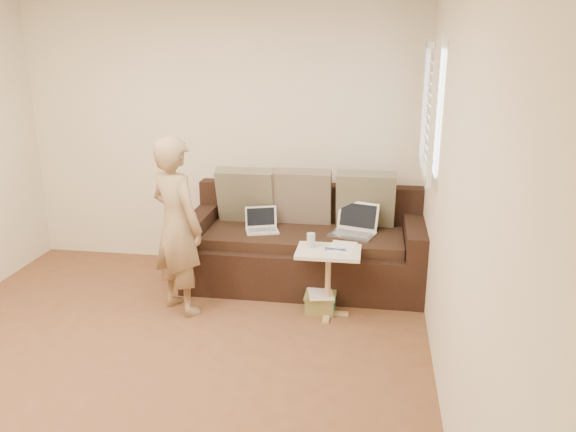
{
  "coord_description": "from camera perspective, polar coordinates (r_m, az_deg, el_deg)",
  "views": [
    {
      "loc": [
        1.52,
        -3.28,
        2.25
      ],
      "look_at": [
        0.8,
        1.4,
        0.78
      ],
      "focal_mm": 35.86,
      "sensor_mm": 36.0,
      "label": 1
    }
  ],
  "objects": [
    {
      "name": "floor",
      "position": [
        4.26,
        -14.11,
        -15.23
      ],
      "size": [
        4.5,
        4.5,
        0.0
      ],
      "primitive_type": "plane",
      "color": "brown",
      "rests_on": "ground"
    },
    {
      "name": "wall_back",
      "position": [
        5.82,
        -6.59,
        7.73
      ],
      "size": [
        4.0,
        0.0,
        4.0
      ],
      "primitive_type": "plane",
      "rotation": [
        1.57,
        0.0,
        0.0
      ],
      "color": "beige",
      "rests_on": "ground"
    },
    {
      "name": "wall_right",
      "position": [
        3.45,
        16.38,
        0.52
      ],
      "size": [
        0.0,
        4.5,
        4.5
      ],
      "primitive_type": "plane",
      "rotation": [
        1.57,
        0.0,
        -1.57
      ],
      "color": "beige",
      "rests_on": "ground"
    },
    {
      "name": "window_blinds",
      "position": [
        4.84,
        14.01,
        10.2
      ],
      "size": [
        0.12,
        0.88,
        1.08
      ],
      "primitive_type": null,
      "color": "white",
      "rests_on": "wall_right"
    },
    {
      "name": "sofa",
      "position": [
        5.41,
        1.65,
        -2.47
      ],
      "size": [
        2.2,
        0.95,
        0.85
      ],
      "primitive_type": null,
      "color": "black",
      "rests_on": "ground"
    },
    {
      "name": "pillow_left",
      "position": [
        5.59,
        -4.19,
        2.04
      ],
      "size": [
        0.55,
        0.29,
        0.57
      ],
      "primitive_type": null,
      "rotation": [
        0.28,
        0.0,
        0.0
      ],
      "color": "#68604D",
      "rests_on": "sofa"
    },
    {
      "name": "pillow_mid",
      "position": [
        5.52,
        1.45,
        1.89
      ],
      "size": [
        0.55,
        0.27,
        0.57
      ],
      "primitive_type": null,
      "rotation": [
        0.24,
        0.0,
        0.0
      ],
      "color": "brown",
      "rests_on": "sofa"
    },
    {
      "name": "pillow_right",
      "position": [
        5.48,
        7.69,
        1.64
      ],
      "size": [
        0.55,
        0.28,
        0.57
      ],
      "primitive_type": null,
      "rotation": [
        0.26,
        0.0,
        0.0
      ],
      "color": "#68604D",
      "rests_on": "sofa"
    },
    {
      "name": "laptop_silver",
      "position": [
        5.31,
        6.4,
        -1.89
      ],
      "size": [
        0.46,
        0.39,
        0.26
      ],
      "primitive_type": null,
      "rotation": [
        0.0,
        0.0,
        -0.3
      ],
      "color": "#B7BABC",
      "rests_on": "sofa"
    },
    {
      "name": "laptop_white",
      "position": [
        5.38,
        -2.59,
        -1.56
      ],
      "size": [
        0.35,
        0.3,
        0.22
      ],
      "primitive_type": null,
      "rotation": [
        0.0,
        0.0,
        0.32
      ],
      "color": "white",
      "rests_on": "sofa"
    },
    {
      "name": "person",
      "position": [
        4.85,
        -10.95,
        -0.99
      ],
      "size": [
        0.67,
        0.62,
        1.52
      ],
      "primitive_type": "imported",
      "rotation": [
        0.0,
        0.0,
        2.56
      ],
      "color": "olive",
      "rests_on": "ground"
    },
    {
      "name": "side_table",
      "position": [
        4.86,
        3.97,
        -6.59
      ],
      "size": [
        0.53,
        0.37,
        0.58
      ],
      "primitive_type": null,
      "color": "silver",
      "rests_on": "ground"
    },
    {
      "name": "drinking_glass",
      "position": [
        4.79,
        2.29,
        -2.42
      ],
      "size": [
        0.07,
        0.07,
        0.12
      ],
      "primitive_type": null,
      "color": "silver",
      "rests_on": "side_table"
    },
    {
      "name": "scissors",
      "position": [
        4.75,
        4.72,
        -3.3
      ],
      "size": [
        0.19,
        0.13,
        0.02
      ],
      "primitive_type": null,
      "rotation": [
        0.0,
        0.0,
        0.17
      ],
      "color": "silver",
      "rests_on": "side_table"
    },
    {
      "name": "paper_on_table",
      "position": [
        4.82,
        5.38,
        -3.09
      ],
      "size": [
        0.25,
        0.33,
        0.0
      ],
      "primitive_type": null,
      "rotation": [
        0.0,
        0.0,
        -0.14
      ],
      "color": "white",
      "rests_on": "side_table"
    },
    {
      "name": "striped_box",
      "position": [
        5.0,
        3.23,
        -8.5
      ],
      "size": [
        0.26,
        0.26,
        0.17
      ],
      "primitive_type": null,
      "color": "orange",
      "rests_on": "ground"
    }
  ]
}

